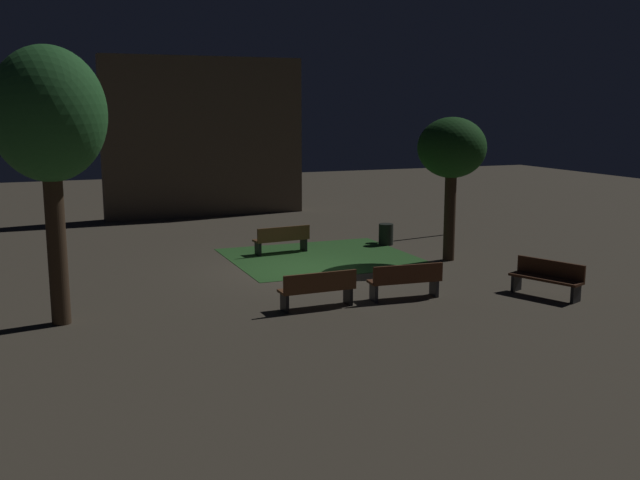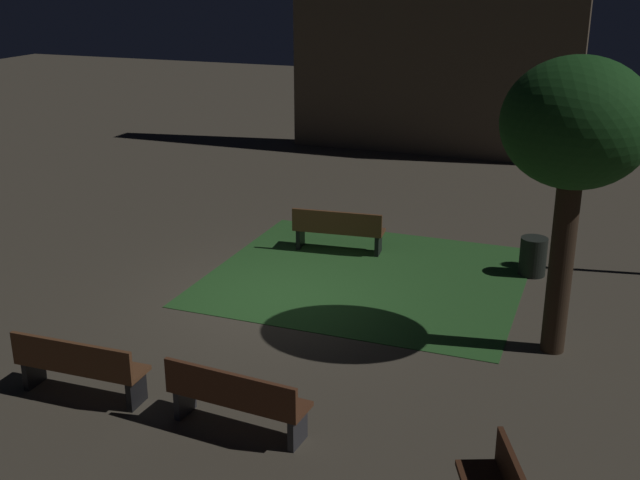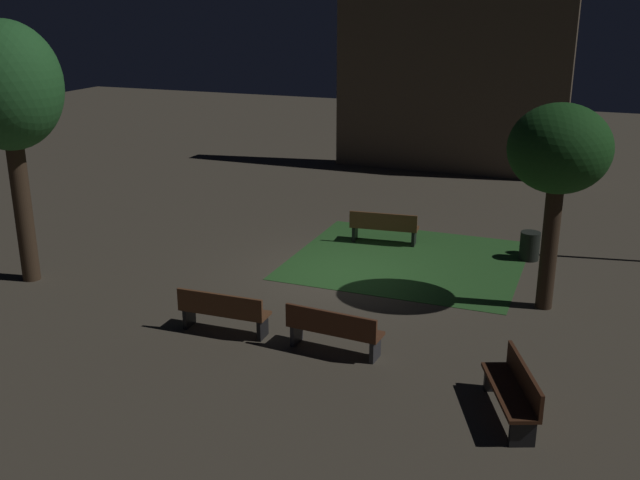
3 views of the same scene
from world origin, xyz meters
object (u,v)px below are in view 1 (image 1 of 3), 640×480
Objects in this scene: bench_front_left at (318,288)px; bench_lawn_edge at (547,277)px; trash_bin at (386,234)px; lamp_post_plaza_east at (456,155)px; bench_near_trees at (282,239)px; tree_right_canopy at (452,151)px; tree_back_right at (48,119)px; bench_corner at (406,280)px.

bench_front_left is 5.75m from bench_lawn_edge.
bench_lawn_edge is 2.58× the size of trash_bin.
trash_bin is (-3.28, -1.00, -2.54)m from lamp_post_plaza_east.
lamp_post_plaza_east reaches higher than bench_front_left.
bench_lawn_edge reaches higher than trash_bin.
bench_near_trees is 5.95m from tree_right_canopy.
lamp_post_plaza_east is (7.04, 1.13, 2.42)m from bench_near_trees.
tree_back_right is (-6.90, -5.49, 3.88)m from bench_near_trees.
trash_bin is at bearing 94.35° from bench_lawn_edge.
bench_front_left and bench_corner have the same top height.
bench_near_trees is 0.31× the size of tree_back_right.
tree_right_canopy reaches higher than bench_corner.
bench_front_left is 11.54m from lamp_post_plaza_east.
bench_front_left is 0.43× the size of lamp_post_plaza_east.
tree_right_canopy is 1.02× the size of lamp_post_plaza_east.
tree_right_canopy is at bearing 32.25° from bench_front_left.
bench_front_left is at bearing -9.71° from tree_back_right.
tree_back_right reaches higher than bench_front_left.
bench_front_left is at bearing -101.65° from bench_near_trees.
bench_lawn_edge is 0.32× the size of tree_back_right.
tree_back_right reaches higher than bench_near_trees.
tree_back_right reaches higher than tree_right_canopy.
tree_back_right is (-7.86, 0.95, 3.88)m from bench_corner.
tree_right_canopy is 6.02× the size of trash_bin.
bench_lawn_edge is 12.05m from tree_back_right.
tree_back_right is (-11.23, 1.98, 3.88)m from bench_lawn_edge.
bench_corner is 0.99× the size of bench_lawn_edge.
bench_front_left is 7.33m from tree_right_canopy.
tree_back_right reaches higher than bench_lawn_edge.
bench_near_trees is 7.53m from lamp_post_plaza_east.
trash_bin is (3.75, 0.13, -0.12)m from bench_near_trees.
bench_near_trees is 2.57× the size of trash_bin.
trash_bin is at bearing 102.00° from tree_right_canopy.
bench_front_left is at bearing -147.75° from tree_right_canopy.
bench_corner is 1.00× the size of bench_near_trees.
bench_corner is 7.14m from trash_bin.
tree_back_right is at bearing -141.52° from bench_near_trees.
bench_lawn_edge is at bearing -107.47° from lamp_post_plaza_east.
bench_corner is 8.81m from tree_back_right.
bench_front_left is at bearing -127.74° from trash_bin.
tree_right_canopy is at bearing -78.00° from trash_bin.
bench_lawn_edge is (5.66, -1.03, 0.00)m from bench_front_left.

